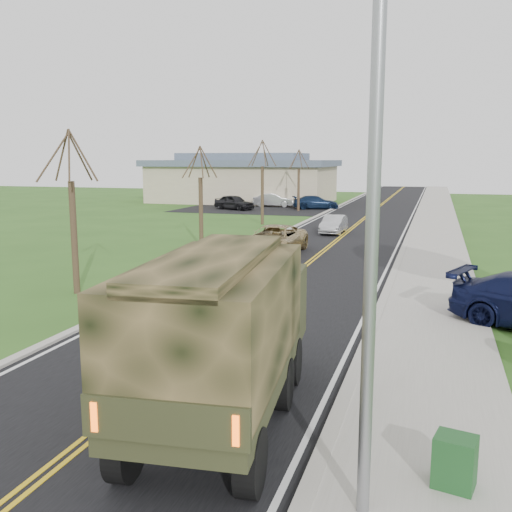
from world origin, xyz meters
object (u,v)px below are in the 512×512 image
at_px(military_truck, 224,325).
at_px(sedan_silver, 334,224).
at_px(utility_box_near, 455,462).
at_px(suv_champagne, 274,240).

bearing_deg(military_truck, sedan_silver, 89.77).
bearing_deg(military_truck, utility_box_near, -21.76).
distance_m(suv_champagne, sedan_silver, 9.53).
xyz_separation_m(military_truck, sedan_silver, (-2.88, 28.59, -1.32)).
height_order(military_truck, sedan_silver, military_truck).
xyz_separation_m(suv_champagne, sedan_silver, (1.56, 9.40, -0.14)).
relative_size(military_truck, sedan_silver, 1.87).
bearing_deg(sedan_silver, military_truck, -83.08).
xyz_separation_m(military_truck, utility_box_near, (4.16, -1.17, -1.44)).
height_order(military_truck, utility_box_near, military_truck).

